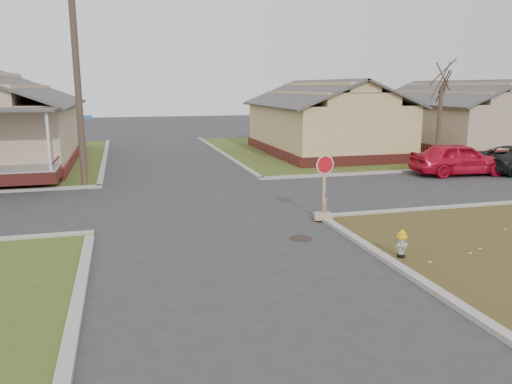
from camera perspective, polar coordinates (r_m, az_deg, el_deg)
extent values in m
plane|color=#2D2D30|center=(14.21, -3.97, -5.44)|extent=(120.00, 120.00, 0.00)
cube|color=#3D4C1B|center=(40.03, 22.96, 5.00)|extent=(37.00, 19.00, 0.05)
cylinder|color=black|center=(14.32, 5.13, -5.30)|extent=(0.64, 0.64, 0.01)
cube|color=maroon|center=(32.60, 7.72, 4.93)|extent=(7.20, 11.20, 0.60)
cube|color=#D4BC7C|center=(32.44, 7.80, 7.74)|extent=(7.00, 11.00, 2.60)
cube|color=maroon|center=(37.61, 21.97, 5.10)|extent=(7.20, 11.20, 0.60)
cube|color=#C3A58D|center=(37.47, 22.17, 7.53)|extent=(7.00, 11.00, 2.60)
cylinder|color=#3D2C23|center=(22.27, -19.74, 11.96)|extent=(0.28, 0.28, 9.00)
cylinder|color=#3D2C23|center=(28.85, 20.17, 7.10)|extent=(0.22, 0.22, 4.20)
cylinder|color=black|center=(13.12, 16.23, -6.97)|extent=(0.19, 0.19, 0.09)
cylinder|color=#BABABF|center=(13.04, 16.29, -5.94)|extent=(0.17, 0.17, 0.41)
sphere|color=#BABABF|center=(12.98, 16.35, -5.09)|extent=(0.17, 0.17, 0.17)
cylinder|color=yellow|center=(12.97, 16.35, -4.94)|extent=(0.27, 0.27, 0.05)
cylinder|color=yellow|center=(12.96, 16.37, -4.68)|extent=(0.19, 0.19, 0.09)
sphere|color=yellow|center=(12.94, 16.38, -4.45)|extent=(0.13, 0.13, 0.13)
cube|color=tan|center=(16.30, 7.69, -2.79)|extent=(0.58, 0.58, 0.14)
cube|color=gray|center=(16.28, 7.70, -2.49)|extent=(0.47, 0.47, 0.04)
cube|color=tan|center=(16.08, 7.79, 0.67)|extent=(0.08, 0.04, 1.96)
cylinder|color=red|center=(15.92, 7.92, 3.11)|extent=(0.52, 0.23, 0.56)
cylinder|color=silver|center=(15.93, 7.90, 3.12)|extent=(0.59, 0.26, 0.63)
imported|color=red|center=(26.26, 22.17, 3.54)|extent=(4.78, 2.29, 1.58)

